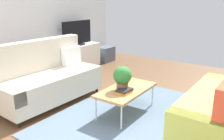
{
  "coord_description": "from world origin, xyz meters",
  "views": [
    {
      "loc": [
        -3.0,
        -1.84,
        1.78
      ],
      "look_at": [
        0.16,
        0.37,
        0.65
      ],
      "focal_mm": 38.25,
      "sensor_mm": 36.0,
      "label": 1
    }
  ],
  "objects_px": {
    "storage_trunk": "(105,54)",
    "table_book_0": "(124,92)",
    "potted_plant": "(122,77)",
    "vase_0": "(59,45)",
    "bottle_1": "(70,44)",
    "bottle_2": "(72,43)",
    "bottle_0": "(67,44)",
    "tv": "(77,34)",
    "coffee_table": "(126,90)",
    "couch_beige": "(48,78)",
    "tv_console": "(78,57)"
  },
  "relations": [
    {
      "from": "potted_plant",
      "to": "bottle_1",
      "type": "distance_m",
      "value": 2.69
    },
    {
      "from": "coffee_table",
      "to": "bottle_2",
      "type": "height_order",
      "value": "bottle_2"
    },
    {
      "from": "bottle_1",
      "to": "bottle_2",
      "type": "relative_size",
      "value": 1.01
    },
    {
      "from": "tv_console",
      "to": "bottle_0",
      "type": "height_order",
      "value": "bottle_0"
    },
    {
      "from": "tv_console",
      "to": "vase_0",
      "type": "height_order",
      "value": "vase_0"
    },
    {
      "from": "coffee_table",
      "to": "couch_beige",
      "type": "bearing_deg",
      "value": 105.14
    },
    {
      "from": "bottle_1",
      "to": "storage_trunk",
      "type": "bearing_deg",
      "value": -2.43
    },
    {
      "from": "tv_console",
      "to": "bottle_2",
      "type": "bearing_deg",
      "value": -169.5
    },
    {
      "from": "storage_trunk",
      "to": "potted_plant",
      "type": "bearing_deg",
      "value": -139.1
    },
    {
      "from": "coffee_table",
      "to": "storage_trunk",
      "type": "relative_size",
      "value": 2.12
    },
    {
      "from": "couch_beige",
      "to": "tv_console",
      "type": "distance_m",
      "value": 2.14
    },
    {
      "from": "coffee_table",
      "to": "potted_plant",
      "type": "xyz_separation_m",
      "value": [
        -0.08,
        0.03,
        0.24
      ]
    },
    {
      "from": "storage_trunk",
      "to": "bottle_0",
      "type": "relative_size",
      "value": 2.57
    },
    {
      "from": "storage_trunk",
      "to": "table_book_0",
      "type": "distance_m",
      "value": 3.67
    },
    {
      "from": "potted_plant",
      "to": "bottle_2",
      "type": "bearing_deg",
      "value": 60.28
    },
    {
      "from": "couch_beige",
      "to": "table_book_0",
      "type": "bearing_deg",
      "value": 100.58
    },
    {
      "from": "potted_plant",
      "to": "vase_0",
      "type": "relative_size",
      "value": 2.19
    },
    {
      "from": "tv",
      "to": "storage_trunk",
      "type": "distance_m",
      "value": 1.32
    },
    {
      "from": "tv",
      "to": "vase_0",
      "type": "xyz_separation_m",
      "value": [
        -0.58,
        0.07,
        -0.22
      ]
    },
    {
      "from": "table_book_0",
      "to": "bottle_1",
      "type": "relative_size",
      "value": 1.37
    },
    {
      "from": "tv",
      "to": "tv_console",
      "type": "bearing_deg",
      "value": 90.0
    },
    {
      "from": "bottle_1",
      "to": "bottle_2",
      "type": "bearing_deg",
      "value": 0.0
    },
    {
      "from": "tv",
      "to": "bottle_2",
      "type": "xyz_separation_m",
      "value": [
        -0.22,
        -0.02,
        -0.23
      ]
    },
    {
      "from": "storage_trunk",
      "to": "table_book_0",
      "type": "xyz_separation_m",
      "value": [
        -2.76,
        -2.41,
        0.21
      ]
    },
    {
      "from": "tv",
      "to": "storage_trunk",
      "type": "height_order",
      "value": "tv"
    },
    {
      "from": "tv",
      "to": "potted_plant",
      "type": "xyz_separation_m",
      "value": [
        -1.57,
        -2.39,
        -0.32
      ]
    },
    {
      "from": "potted_plant",
      "to": "tv_console",
      "type": "bearing_deg",
      "value": 56.94
    },
    {
      "from": "coffee_table",
      "to": "storage_trunk",
      "type": "distance_m",
      "value": 3.5
    },
    {
      "from": "potted_plant",
      "to": "bottle_2",
      "type": "relative_size",
      "value": 2.23
    },
    {
      "from": "potted_plant",
      "to": "vase_0",
      "type": "height_order",
      "value": "vase_0"
    },
    {
      "from": "tv_console",
      "to": "vase_0",
      "type": "distance_m",
      "value": 0.71
    },
    {
      "from": "coffee_table",
      "to": "bottle_0",
      "type": "distance_m",
      "value": 2.66
    },
    {
      "from": "couch_beige",
      "to": "potted_plant",
      "type": "height_order",
      "value": "couch_beige"
    },
    {
      "from": "bottle_0",
      "to": "bottle_2",
      "type": "height_order",
      "value": "bottle_0"
    },
    {
      "from": "vase_0",
      "to": "bottle_0",
      "type": "relative_size",
      "value": 0.87
    },
    {
      "from": "tv_console",
      "to": "potted_plant",
      "type": "distance_m",
      "value": 2.9
    },
    {
      "from": "coffee_table",
      "to": "table_book_0",
      "type": "distance_m",
      "value": 0.18
    },
    {
      "from": "bottle_0",
      "to": "potted_plant",
      "type": "bearing_deg",
      "value": -116.11
    },
    {
      "from": "bottle_1",
      "to": "bottle_0",
      "type": "bearing_deg",
      "value": 180.0
    },
    {
      "from": "potted_plant",
      "to": "coffee_table",
      "type": "bearing_deg",
      "value": -19.45
    },
    {
      "from": "tv",
      "to": "couch_beige",
      "type": "bearing_deg",
      "value": -151.92
    },
    {
      "from": "tv_console",
      "to": "storage_trunk",
      "type": "height_order",
      "value": "tv_console"
    },
    {
      "from": "couch_beige",
      "to": "bottle_0",
      "type": "bearing_deg",
      "value": -144.12
    },
    {
      "from": "tv_console",
      "to": "tv",
      "type": "height_order",
      "value": "tv"
    },
    {
      "from": "storage_trunk",
      "to": "table_book_0",
      "type": "height_order",
      "value": "table_book_0"
    },
    {
      "from": "table_book_0",
      "to": "bottle_0",
      "type": "bearing_deg",
      "value": 63.14
    },
    {
      "from": "coffee_table",
      "to": "table_book_0",
      "type": "xyz_separation_m",
      "value": [
        -0.16,
        -0.06,
        0.04
      ]
    },
    {
      "from": "table_book_0",
      "to": "bottle_2",
      "type": "height_order",
      "value": "bottle_2"
    },
    {
      "from": "tv_console",
      "to": "tv",
      "type": "xyz_separation_m",
      "value": [
        -0.0,
        -0.02,
        0.63
      ]
    },
    {
      "from": "couch_beige",
      "to": "bottle_1",
      "type": "height_order",
      "value": "couch_beige"
    }
  ]
}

